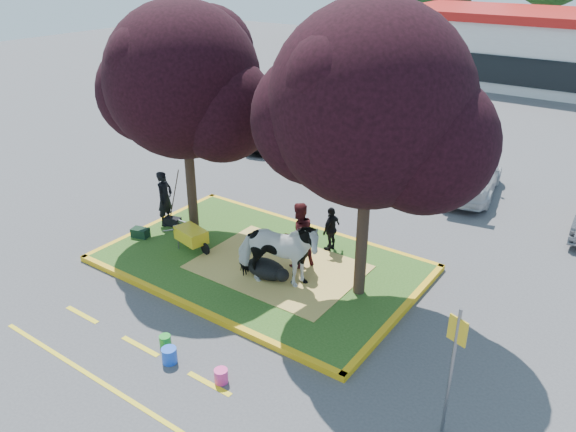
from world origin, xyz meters
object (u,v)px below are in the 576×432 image
Objects in this scene: calf at (266,269)px; handler at (165,198)px; car_black at (269,133)px; sign_post at (453,359)px; bucket_blue at (169,355)px; wheelbarrow at (191,235)px; cow at (277,253)px; bucket_pink at (221,376)px; car_silver at (317,134)px; bucket_green at (165,341)px.

calf is 0.68× the size of handler.
calf is 0.33× the size of car_black.
sign_post is 5.67m from bucket_blue.
bucket_blue is at bearing -83.28° from car_black.
handler is 1.96m from wheelbarrow.
cow reaches higher than bucket_pink.
car_silver reaches higher than calf.
sign_post is 9.65× the size of bucket_green.
bucket_pink is (5.86, -4.17, -0.84)m from handler.
calf is 0.69× the size of wheelbarrow.
cow is 0.61× the size of car_black.
cow is at bearing -112.10° from handler.
bucket_blue is (-5.28, -1.48, -1.44)m from sign_post.
calf is at bearing 93.90° from bucket_blue.
bucket_blue is at bearing 154.72° from cow.
wheelbarrow reaches higher than bucket_blue.
bucket_green is at bearing 175.32° from bucket_pink.
bucket_green is (2.38, -3.30, -0.45)m from wheelbarrow.
car_silver is at bearing 5.79° from cow.
cow is at bearing 119.34° from car_silver.
wheelbarrow is 4.90× the size of bucket_blue.
calf reaches higher than bucket_pink.
bucket_pink is (1.71, -0.14, 0.01)m from bucket_green.
calf is at bearing -111.50° from handler.
bucket_pink is 0.08× the size of car_black.
bucket_green is (-0.20, -3.30, -0.26)m from calf.
calf reaches higher than bucket_green.
wheelbarrow is at bearing 139.97° from bucket_pink.
cow is 5.47m from sign_post.
wheelbarrow reaches higher than bucket_green.
bucket_pink is at bearing -137.37° from handler.
bucket_blue is (2.83, -3.60, -0.41)m from wheelbarrow.
car_silver is at bearing 108.85° from bucket_green.
bucket_pink is at bearing -78.66° from car_black.
car_silver is at bearing 113.88° from wheelbarrow.
car_silver is (-0.23, 8.80, -0.27)m from handler.
handler is (-4.35, 0.73, 0.59)m from calf.
sign_post is at bearing 15.71° from bucket_blue.
car_black is (-12.12, 11.02, -1.01)m from sign_post.
bucket_blue is at bearing -172.40° from bucket_pink.
cow is at bearing 107.59° from bucket_pink.
calf is at bearing 86.45° from bucket_green.
wheelbarrow is at bearing -124.51° from handler.
cow is at bearing -0.07° from calf.
cow is 6.31× the size of bucket_blue.
cow is 1.29× the size of wheelbarrow.
bucket_pink is at bearing 7.60° from bucket_blue.
calf is 0.44× the size of sign_post.
bucket_blue is (4.59, -4.34, -0.82)m from handler.
sign_post is 8.79× the size of bucket_pink.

